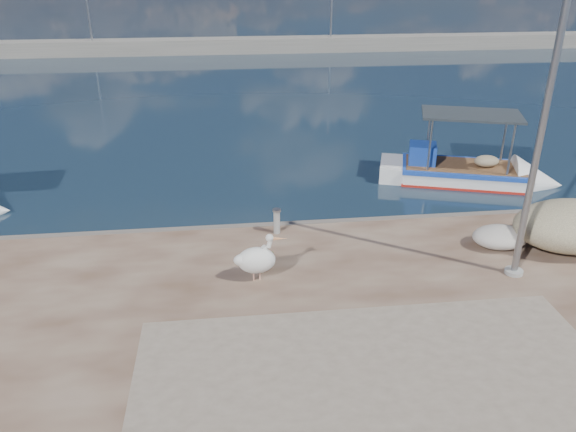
# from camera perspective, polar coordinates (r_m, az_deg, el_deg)

# --- Properties ---
(ground) EXTENTS (1400.00, 1400.00, 0.00)m
(ground) POSITION_cam_1_polar(r_m,az_deg,el_deg) (12.38, 2.12, -12.95)
(ground) COLOR #162635
(ground) RESTS_ON ground
(quay_patch) EXTENTS (9.00, 7.00, 0.01)m
(quay_patch) POSITION_cam_1_polar(r_m,az_deg,el_deg) (10.06, 10.97, -20.52)
(quay_patch) COLOR gray
(quay_patch) RESTS_ON quay
(breakwater) EXTENTS (120.00, 2.20, 7.50)m
(breakwater) POSITION_cam_1_polar(r_m,az_deg,el_deg) (50.15, -5.09, 16.89)
(breakwater) COLOR gray
(breakwater) RESTS_ON ground
(boat_right) EXTENTS (6.51, 3.81, 2.98)m
(boat_right) POSITION_cam_1_polar(r_m,az_deg,el_deg) (21.74, 17.20, 4.02)
(boat_right) COLOR white
(boat_right) RESTS_ON ground
(pelican) EXTENTS (1.24, 0.64, 1.20)m
(pelican) POSITION_cam_1_polar(r_m,az_deg,el_deg) (13.34, -3.16, -4.42)
(pelican) COLOR tan
(pelican) RESTS_ON quay
(lamp_post) EXTENTS (0.44, 0.96, 7.00)m
(lamp_post) POSITION_cam_1_polar(r_m,az_deg,el_deg) (13.70, 24.07, 6.66)
(lamp_post) COLOR gray
(lamp_post) RESTS_ON quay
(bollard_near) EXTENTS (0.24, 0.24, 0.73)m
(bollard_near) POSITION_cam_1_polar(r_m,az_deg,el_deg) (15.64, -1.15, -0.43)
(bollard_near) COLOR gray
(bollard_near) RESTS_ON quay
(potted_plant) EXTENTS (0.51, 0.47, 0.50)m
(potted_plant) POSITION_cam_1_polar(r_m,az_deg,el_deg) (14.03, -2.39, -4.29)
(potted_plant) COLOR #33722D
(potted_plant) RESTS_ON quay
(net_pile_c) EXTENTS (3.20, 2.28, 1.26)m
(net_pile_c) POSITION_cam_1_polar(r_m,az_deg,el_deg) (16.59, 27.02, -0.89)
(net_pile_c) COLOR #C0B68E
(net_pile_c) RESTS_ON quay
(net_pile_d) EXTENTS (1.48, 1.11, 0.56)m
(net_pile_d) POSITION_cam_1_polar(r_m,az_deg,el_deg) (16.01, 20.73, -2.01)
(net_pile_d) COLOR #B9B3AC
(net_pile_d) RESTS_ON quay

